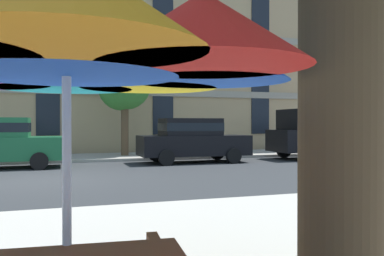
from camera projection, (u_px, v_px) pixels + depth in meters
The scene contains 6 objects.
ground_plane at pixel (39, 181), 11.02m from camera, with size 120.00×120.00×0.00m, color #2D3033.
sidewalk_far at pixel (47, 159), 17.48m from camera, with size 56.00×3.60×0.12m, color #9E998E.
sedan_black at pixel (192, 139), 16.28m from camera, with size 4.40×1.98×1.78m.
pickup_black_midblock at pixel (321, 136), 18.18m from camera, with size 5.10×2.12×2.20m.
street_tree_middle at pixel (123, 85), 18.41m from camera, with size 2.40×2.38×4.50m.
patio_umbrella at pixel (66, 44), 2.63m from camera, with size 3.15×3.15×2.36m.
Camera 1 is at (0.53, -11.76, 1.56)m, focal length 37.82 mm.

